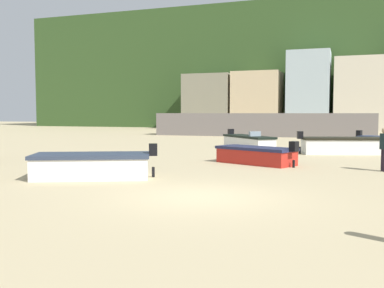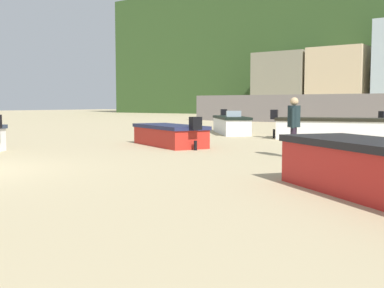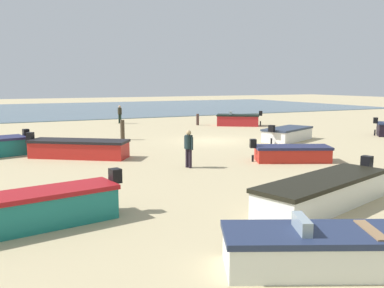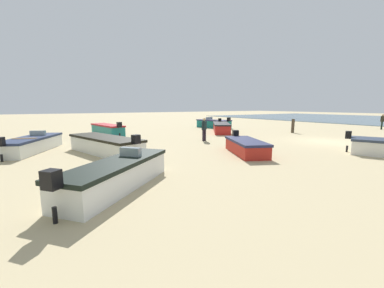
% 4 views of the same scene
% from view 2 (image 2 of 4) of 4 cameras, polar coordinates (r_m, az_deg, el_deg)
% --- Properties ---
extents(harbor_pier, '(20.08, 2.40, 2.14)m').
position_cam_2_polar(harbor_pier, '(37.63, 14.22, 4.17)').
color(harbor_pier, slate).
rests_on(harbor_pier, ground).
extents(townhouse_far_left, '(6.35, 5.50, 7.32)m').
position_cam_2_polar(townhouse_far_left, '(57.01, 11.20, 7.03)').
color(townhouse_far_left, gray).
rests_on(townhouse_far_left, ground).
extents(townhouse_left, '(6.04, 5.56, 7.47)m').
position_cam_2_polar(townhouse_left, '(54.62, 17.48, 7.07)').
color(townhouse_left, '#D0B68C').
rests_on(townhouse_left, ground).
extents(boat_white_1, '(3.73, 4.03, 1.15)m').
position_cam_2_polar(boat_white_1, '(23.01, 4.71, 2.35)').
color(boat_white_1, silver).
rests_on(boat_white_1, ground).
extents(boat_red_6, '(3.69, 2.65, 1.04)m').
position_cam_2_polar(boat_red_6, '(16.25, -2.73, 1.09)').
color(boat_red_6, red).
rests_on(boat_red_6, ground).
extents(boat_white_8, '(5.49, 2.90, 1.20)m').
position_cam_2_polar(boat_white_8, '(19.83, 17.62, 1.77)').
color(boat_white_8, white).
rests_on(boat_white_8, ground).
extents(beach_walker_distant, '(0.42, 0.53, 1.62)m').
position_cam_2_polar(beach_walker_distant, '(12.97, 12.19, 2.59)').
color(beach_walker_distant, black).
rests_on(beach_walker_distant, ground).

